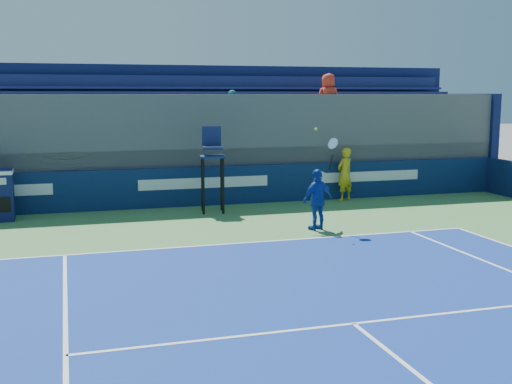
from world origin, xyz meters
name	(u,v)px	position (x,y,z in m)	size (l,w,h in m)	color
ball_person	(345,174)	(4.51, 16.71, 0.86)	(0.62, 0.40, 1.69)	gold
back_hoarding	(204,186)	(0.00, 17.10, 0.60)	(20.40, 0.21, 1.20)	#0C1E48
umpire_chair	(212,160)	(0.01, 15.92, 1.53)	(0.80, 0.80, 2.48)	black
tennis_player	(318,199)	(1.99, 12.78, 0.79)	(1.01, 0.63, 2.57)	#1338A0
stadium_seating	(190,141)	(-0.01, 19.15, 1.83)	(21.00, 4.05, 4.40)	#4E4D52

